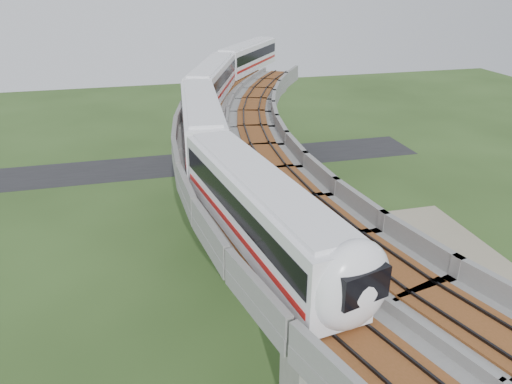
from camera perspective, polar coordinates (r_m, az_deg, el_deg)
ground at (r=38.37m, az=-1.16°, el=-12.22°), size 160.00×160.00×0.00m
dirt_lot at (r=41.76m, az=18.89°, el=-10.32°), size 18.00×26.00×0.04m
asphalt_road at (r=64.67m, az=-7.27°, el=3.30°), size 60.00×8.00×0.03m
viaduct at (r=34.81m, az=4.89°, el=0.88°), size 19.58×73.98×11.40m
metro_train at (r=44.66m, az=-2.90°, el=10.56°), size 17.95×59.94×3.64m
fence at (r=40.85m, az=12.44°, el=-9.09°), size 3.87×38.73×1.50m
tree_0 at (r=60.59m, az=4.77°, el=4.13°), size 2.59×2.59×3.26m
tree_1 at (r=51.06m, az=4.17°, el=-0.52°), size 2.01×2.01×2.39m
tree_2 at (r=43.33m, az=5.85°, el=-4.33°), size 2.49×2.49×3.26m
tree_3 at (r=34.30m, az=13.52°, el=-13.21°), size 2.03×2.03×3.17m
car_white at (r=39.43m, az=24.11°, el=-12.43°), size 1.65×3.50×1.16m
car_red at (r=40.46m, az=23.90°, el=-11.36°), size 3.78×1.89×1.19m
car_dark at (r=41.31m, az=14.05°, el=-9.17°), size 3.86×2.66×1.04m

